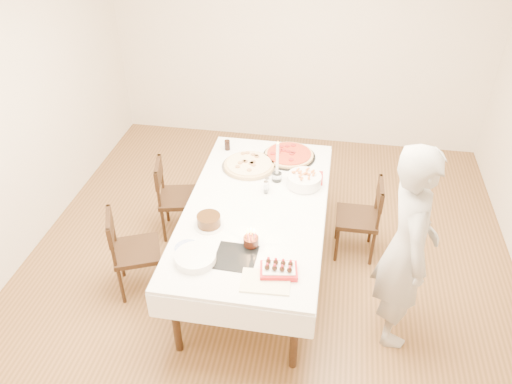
% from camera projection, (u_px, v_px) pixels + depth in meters
% --- Properties ---
extents(floor, '(5.00, 5.00, 0.00)m').
position_uv_depth(floor, '(266.00, 270.00, 4.56)').
color(floor, brown).
rests_on(floor, ground).
extents(wall_back, '(4.50, 0.04, 2.70)m').
position_uv_depth(wall_back, '(300.00, 35.00, 5.78)').
color(wall_back, beige).
rests_on(wall_back, floor).
extents(dining_table, '(1.38, 2.26, 0.75)m').
position_uv_depth(dining_table, '(256.00, 239.00, 4.34)').
color(dining_table, silver).
rests_on(dining_table, floor).
extents(chair_right_savory, '(0.41, 0.41, 0.80)m').
position_uv_depth(chair_right_savory, '(357.00, 218.00, 4.55)').
color(chair_right_savory, '#301D10').
rests_on(chair_right_savory, floor).
extents(chair_left_savory, '(0.49, 0.49, 0.81)m').
position_uv_depth(chair_left_savory, '(180.00, 198.00, 4.79)').
color(chair_left_savory, '#301D10').
rests_on(chair_left_savory, floor).
extents(chair_left_dessert, '(0.54, 0.54, 0.81)m').
position_uv_depth(chair_left_dessert, '(137.00, 251.00, 4.17)').
color(chair_left_dessert, '#301D10').
rests_on(chair_left_dessert, floor).
extents(person, '(0.45, 0.65, 1.69)m').
position_uv_depth(person, '(407.00, 248.00, 3.55)').
color(person, '#B5B0AB').
rests_on(person, floor).
extents(pizza_white, '(0.58, 0.58, 0.04)m').
position_uv_depth(pizza_white, '(249.00, 165.00, 4.58)').
color(pizza_white, beige).
rests_on(pizza_white, dining_table).
extents(pizza_pepperoni, '(0.64, 0.64, 0.04)m').
position_uv_depth(pizza_pepperoni, '(289.00, 155.00, 4.73)').
color(pizza_pepperoni, red).
rests_on(pizza_pepperoni, dining_table).
extents(red_placemat, '(0.24, 0.24, 0.01)m').
position_uv_depth(red_placemat, '(310.00, 178.00, 4.45)').
color(red_placemat, '#B21E1E').
rests_on(red_placemat, dining_table).
extents(pasta_bowl, '(0.37, 0.37, 0.10)m').
position_uv_depth(pasta_bowl, '(304.00, 180.00, 4.32)').
color(pasta_bowl, white).
rests_on(pasta_bowl, dining_table).
extents(taper_candle, '(0.11, 0.11, 0.40)m').
position_uv_depth(taper_candle, '(277.00, 161.00, 4.30)').
color(taper_candle, white).
rests_on(taper_candle, dining_table).
extents(shaker_pair, '(0.11, 0.11, 0.12)m').
position_uv_depth(shaker_pair, '(266.00, 187.00, 4.23)').
color(shaker_pair, white).
rests_on(shaker_pair, dining_table).
extents(cola_glass, '(0.06, 0.06, 0.10)m').
position_uv_depth(cola_glass, '(227.00, 145.00, 4.82)').
color(cola_glass, black).
rests_on(cola_glass, dining_table).
extents(layer_cake, '(0.28, 0.28, 0.10)m').
position_uv_depth(layer_cake, '(209.00, 221.00, 3.88)').
color(layer_cake, '#371F0D').
rests_on(layer_cake, dining_table).
extents(cake_board, '(0.31, 0.31, 0.01)m').
position_uv_depth(cake_board, '(236.00, 257.00, 3.61)').
color(cake_board, black).
rests_on(cake_board, dining_table).
extents(birthday_cake, '(0.13, 0.13, 0.13)m').
position_uv_depth(birthday_cake, '(251.00, 238.00, 3.67)').
color(birthday_cake, '#36180E').
rests_on(birthday_cake, dining_table).
extents(strawberry_box, '(0.28, 0.21, 0.07)m').
position_uv_depth(strawberry_box, '(279.00, 270.00, 3.46)').
color(strawberry_box, '#B31418').
rests_on(strawberry_box, dining_table).
extents(box_lid, '(0.35, 0.24, 0.03)m').
position_uv_depth(box_lid, '(266.00, 282.00, 3.41)').
color(box_lid, beige).
rests_on(box_lid, dining_table).
extents(plate_stack, '(0.35, 0.35, 0.06)m').
position_uv_depth(plate_stack, '(195.00, 258.00, 3.57)').
color(plate_stack, white).
rests_on(plate_stack, dining_table).
extents(china_plate, '(0.23, 0.23, 0.01)m').
position_uv_depth(china_plate, '(187.00, 248.00, 3.69)').
color(china_plate, white).
rests_on(china_plate, dining_table).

